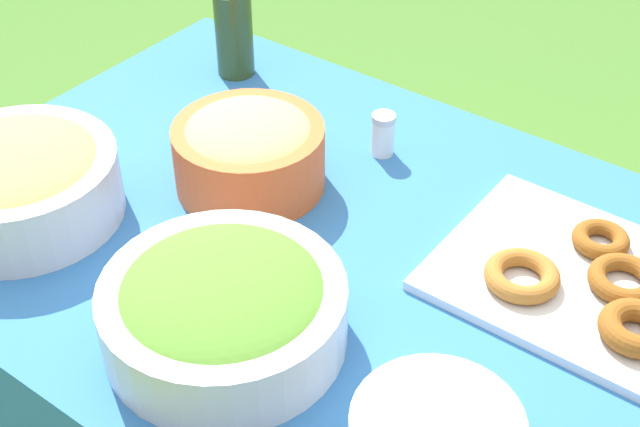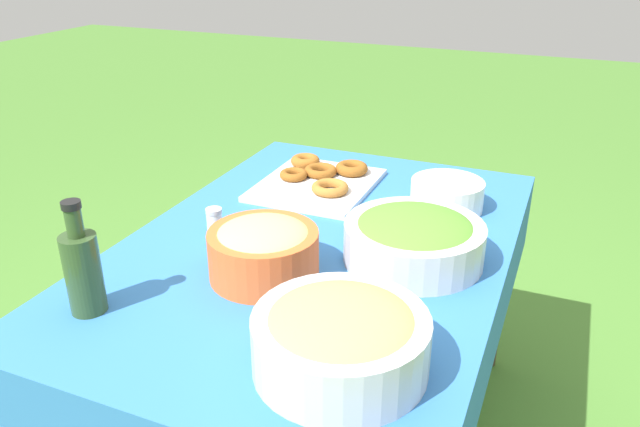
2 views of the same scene
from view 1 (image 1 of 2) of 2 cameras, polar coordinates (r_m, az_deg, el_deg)
name	(u,v)px [view 1 (image 1 of 2)]	position (r m, az deg, el deg)	size (l,w,h in m)	color
picnic_table	(331,287)	(1.46, 0.73, -4.74)	(1.39, 0.94, 0.72)	#2D6BB2
salad_bowl	(222,307)	(1.22, -6.27, -5.96)	(0.34, 0.34, 0.12)	silver
pasta_bowl	(249,150)	(1.49, -4.57, 4.09)	(0.25, 0.25, 0.13)	#E05B28
donut_platter	(589,279)	(1.37, 16.87, -4.02)	(0.39, 0.33, 0.05)	silver
olive_oil_bottle	(234,28)	(1.81, -5.54, 11.70)	(0.08, 0.08, 0.25)	#2D4723
fruit_bowl	(18,180)	(1.50, -18.78, 2.04)	(0.32, 0.32, 0.13)	silver
salt_shaker	(383,134)	(1.58, 4.05, 5.09)	(0.04, 0.04, 0.08)	white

